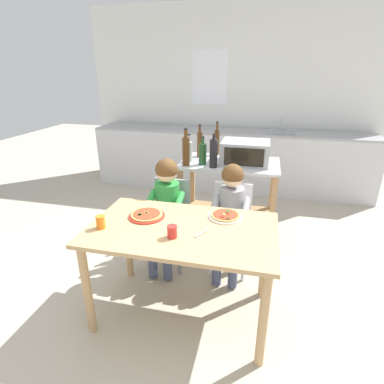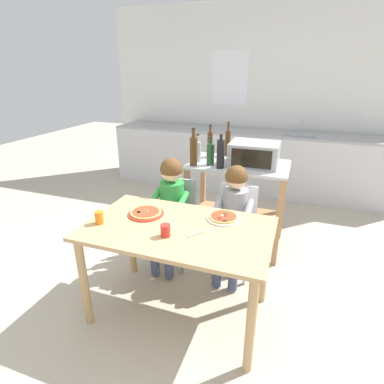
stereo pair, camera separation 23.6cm
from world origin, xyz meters
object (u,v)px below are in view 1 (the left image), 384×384
(dining_chair_left, at_px, (170,216))
(drinking_cup_orange, at_px, (101,222))
(child_in_green_shirt, at_px, (166,201))
(serving_spoon, at_px, (202,233))
(bottle_clear_vinegar, at_px, (186,150))
(toaster_oven, at_px, (245,152))
(dining_table, at_px, (182,241))
(child_in_grey_shirt, at_px, (230,208))
(bottle_dark_olive_oil, at_px, (217,142))
(pizza_plate_red_rimmed, at_px, (147,215))
(bottle_squat_spirits, at_px, (189,151))
(drinking_cup_red, at_px, (172,232))
(bottle_tall_green_wine, at_px, (203,154))
(kitchen_island_cart, at_px, (229,190))
(bottle_slim_sauce, at_px, (200,143))
(dining_chair_right, at_px, (231,221))
(pizza_plate_white, at_px, (225,216))
(bottle_brown_beer, at_px, (213,153))

(dining_chair_left, distance_m, drinking_cup_orange, 0.90)
(child_in_green_shirt, xyz_separation_m, serving_spoon, (0.46, -0.61, 0.07))
(bottle_clear_vinegar, xyz_separation_m, dining_chair_left, (-0.09, -0.27, -0.58))
(toaster_oven, relative_size, dining_table, 0.35)
(serving_spoon, bearing_deg, child_in_green_shirt, 126.95)
(child_in_grey_shirt, bearing_deg, bottle_dark_olive_oil, 107.59)
(child_in_green_shirt, height_order, pizza_plate_red_rimmed, child_in_green_shirt)
(bottle_squat_spirits, bearing_deg, bottle_clear_vinegar, -88.54)
(bottle_clear_vinegar, height_order, drinking_cup_red, bottle_clear_vinegar)
(dining_chair_left, bearing_deg, bottle_tall_green_wine, 54.61)
(bottle_tall_green_wine, relative_size, dining_chair_left, 0.34)
(kitchen_island_cart, height_order, pizza_plate_red_rimmed, kitchen_island_cart)
(toaster_oven, xyz_separation_m, bottle_slim_sauce, (-0.49, 0.15, 0.03))
(child_in_grey_shirt, bearing_deg, bottle_slim_sauce, 120.74)
(bottle_clear_vinegar, distance_m, child_in_green_shirt, 0.55)
(child_in_grey_shirt, bearing_deg, kitchen_island_cart, 98.29)
(toaster_oven, height_order, child_in_green_shirt, toaster_oven)
(child_in_green_shirt, bearing_deg, bottle_clear_vinegar, 76.92)
(bottle_dark_olive_oil, height_order, dining_table, bottle_dark_olive_oil)
(bottle_dark_olive_oil, height_order, serving_spoon, bottle_dark_olive_oil)
(bottle_tall_green_wine, relative_size, bottle_squat_spirits, 1.00)
(kitchen_island_cart, height_order, drinking_cup_orange, kitchen_island_cart)
(bottle_clear_vinegar, distance_m, drinking_cup_orange, 1.16)
(drinking_cup_orange, relative_size, drinking_cup_red, 1.10)
(bottle_squat_spirits, bearing_deg, child_in_grey_shirt, -45.55)
(dining_table, bearing_deg, bottle_squat_spirits, 101.32)
(toaster_oven, height_order, drinking_cup_red, toaster_oven)
(dining_chair_right, xyz_separation_m, drinking_cup_orange, (-0.82, -0.84, 0.32))
(pizza_plate_white, height_order, serving_spoon, pizza_plate_white)
(pizza_plate_red_rimmed, height_order, pizza_plate_white, same)
(bottle_brown_beer, xyz_separation_m, child_in_grey_shirt, (0.22, -0.36, -0.38))
(drinking_cup_orange, height_order, serving_spoon, drinking_cup_orange)
(drinking_cup_orange, bearing_deg, kitchen_island_cart, 60.21)
(bottle_dark_olive_oil, distance_m, serving_spoon, 1.50)
(bottle_slim_sauce, bearing_deg, serving_spoon, -77.13)
(bottle_squat_spirits, bearing_deg, pizza_plate_white, -60.11)
(bottle_dark_olive_oil, relative_size, child_in_green_shirt, 0.35)
(kitchen_island_cart, relative_size, bottle_squat_spirits, 3.50)
(dining_chair_right, relative_size, pizza_plate_red_rimmed, 3.00)
(bottle_slim_sauce, relative_size, pizza_plate_red_rimmed, 1.25)
(toaster_oven, relative_size, bottle_slim_sauce, 1.36)
(dining_chair_right, xyz_separation_m, serving_spoon, (-0.12, -0.76, 0.28))
(pizza_plate_red_rimmed, bearing_deg, bottle_tall_green_wine, 75.13)
(dining_table, bearing_deg, serving_spoon, -19.59)
(drinking_cup_orange, xyz_separation_m, drinking_cup_red, (0.52, -0.01, -0.00))
(dining_table, relative_size, drinking_cup_red, 15.65)
(bottle_tall_green_wine, xyz_separation_m, drinking_cup_red, (0.03, -1.15, -0.23))
(bottle_tall_green_wine, xyz_separation_m, bottle_dark_olive_oil, (0.07, 0.40, 0.04))
(dining_table, xyz_separation_m, pizza_plate_white, (0.27, 0.23, 0.12))
(kitchen_island_cart, distance_m, child_in_green_shirt, 0.78)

